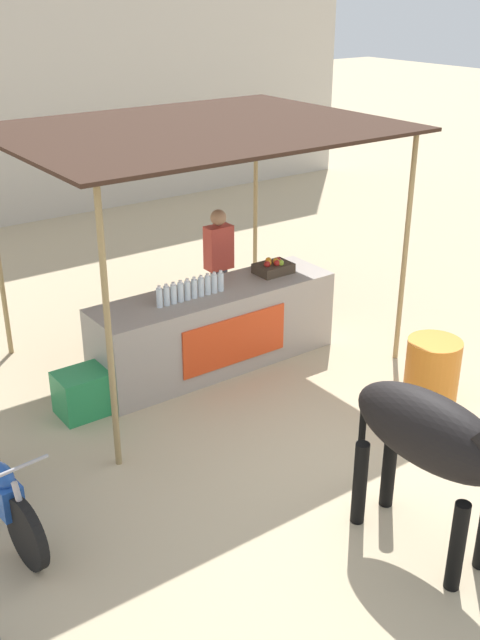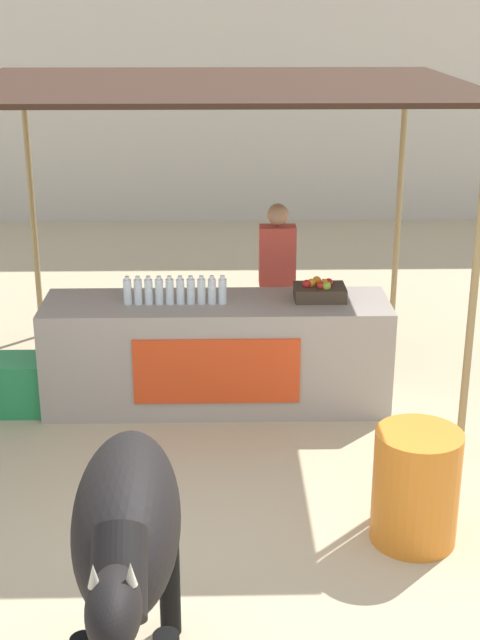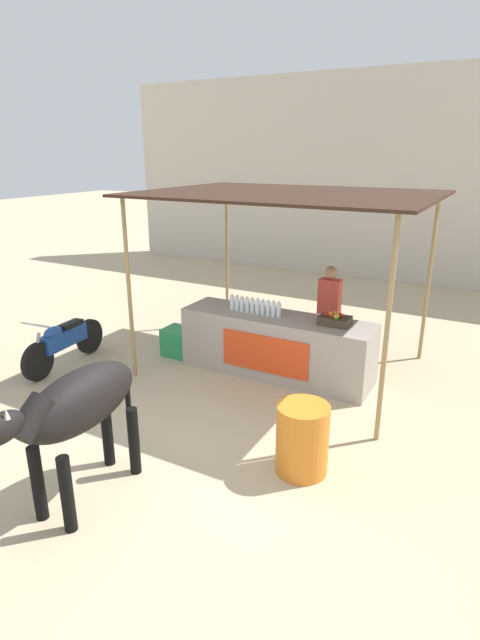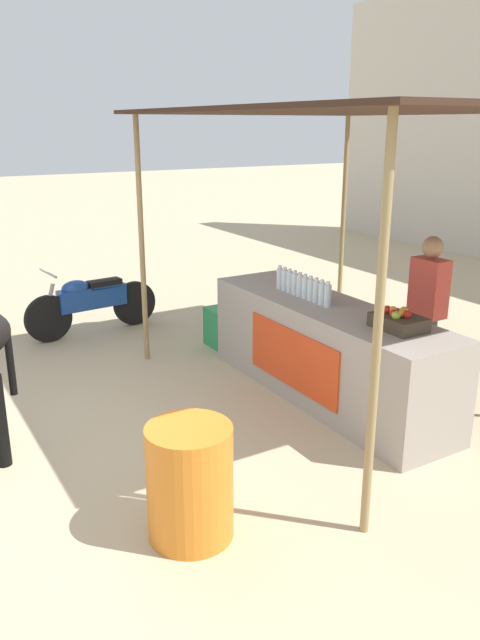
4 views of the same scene
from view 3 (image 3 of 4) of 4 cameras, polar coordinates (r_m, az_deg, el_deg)
ground_plane at (r=6.28m, az=-4.68°, el=-13.51°), size 60.00×60.00×0.00m
building_wall_far at (r=14.08m, az=17.12°, el=15.18°), size 16.00×0.50×5.32m
stall_counter at (r=7.79m, az=4.12°, el=-2.90°), size 3.00×0.82×0.96m
stall_awning at (r=7.55m, az=5.51°, el=13.47°), size 4.20×3.20×2.78m
water_bottle_row at (r=7.69m, az=1.71°, el=1.57°), size 0.88×0.07×0.25m
fruit_crate at (r=7.34m, az=10.77°, el=0.04°), size 0.44×0.32×0.18m
vendor_behind_counter at (r=8.13m, az=10.08°, el=0.56°), size 0.34×0.22×1.65m
cooler_box at (r=8.61m, az=-6.70°, el=-2.53°), size 0.60×0.44×0.48m
water_barrel at (r=5.58m, az=7.13°, el=-13.33°), size 0.57×0.57×0.79m
cow at (r=5.07m, az=-18.05°, el=-9.40°), size 0.59×1.83×1.44m
motorcycle_parked at (r=8.56m, az=-19.52°, el=-2.30°), size 0.55×1.80×0.90m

